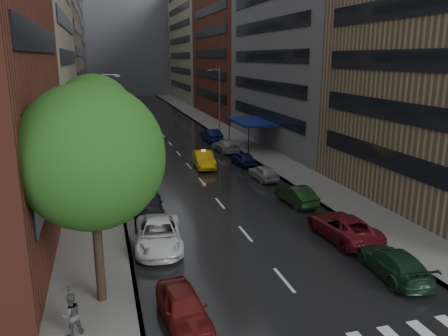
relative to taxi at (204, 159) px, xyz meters
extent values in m
plane|color=gray|center=(-1.32, -27.05, -0.81)|extent=(220.00, 220.00, 0.00)
cube|color=black|center=(-1.32, 22.95, -0.81)|extent=(14.00, 140.00, 0.01)
cube|color=gray|center=(-10.32, 22.95, -0.74)|extent=(4.00, 140.00, 0.15)
cube|color=gray|center=(7.68, 22.95, -0.74)|extent=(4.00, 140.00, 0.15)
cube|color=#937A5B|center=(-16.32, 36.95, 10.19)|extent=(8.00, 28.00, 22.00)
cube|color=slate|center=(-16.32, 66.95, 18.19)|extent=(8.00, 32.00, 38.00)
cube|color=slate|center=(13.68, 8.95, 11.19)|extent=(8.00, 28.00, 24.00)
cube|color=maroon|center=(13.68, 36.95, 17.19)|extent=(8.00, 28.00, 36.00)
cube|color=gray|center=(13.68, 66.95, 13.19)|extent=(8.00, 32.00, 28.00)
cube|color=slate|center=(-1.32, 90.95, 15.19)|extent=(40.00, 14.00, 32.00)
cylinder|color=#382619|center=(-9.92, -22.70, 1.85)|extent=(0.40, 0.40, 5.33)
sphere|color=#1E5116|center=(-9.92, -22.70, 5.85)|extent=(6.09, 6.09, 6.09)
cylinder|color=#382619|center=(-9.92, -6.77, 1.78)|extent=(0.40, 0.40, 5.18)
sphere|color=#1E5116|center=(-9.92, -6.77, 5.66)|extent=(5.92, 5.92, 5.92)
cylinder|color=#382619|center=(-9.92, 6.08, 1.50)|extent=(0.40, 0.40, 4.62)
sphere|color=#1E5116|center=(-9.92, 6.08, 4.97)|extent=(5.28, 5.28, 5.28)
imported|color=#E4A30C|center=(0.00, 0.00, 0.00)|extent=(2.00, 5.01, 1.62)
imported|color=maroon|center=(-6.72, -25.25, -0.09)|extent=(2.04, 4.38, 1.45)
imported|color=white|center=(-6.72, -17.54, -0.03)|extent=(3.14, 5.82, 1.55)
imported|color=black|center=(-6.72, -11.86, -0.08)|extent=(2.27, 5.10, 1.45)
imported|color=#B5BBBF|center=(-6.72, -6.62, -0.14)|extent=(2.17, 4.72, 1.34)
imported|color=#183621|center=(4.08, -24.10, -0.11)|extent=(2.34, 4.95, 1.39)
imported|color=maroon|center=(4.08, -19.30, -0.06)|extent=(2.77, 5.54, 1.51)
imported|color=black|center=(4.08, -12.67, -0.10)|extent=(1.88, 4.41, 1.41)
imported|color=#A7A7AC|center=(4.08, -5.85, -0.14)|extent=(1.91, 4.06, 1.34)
imported|color=#0E2045|center=(4.08, -0.14, -0.14)|extent=(1.86, 4.04, 1.34)
imported|color=#A5A4AA|center=(4.08, 6.39, -0.09)|extent=(2.48, 5.14, 1.44)
imported|color=#0F1746|center=(4.08, 13.25, -0.02)|extent=(2.11, 4.93, 1.58)
imported|color=#46454A|center=(-11.04, -25.03, 0.20)|extent=(1.03, 0.93, 1.73)
imported|color=black|center=(-11.04, -25.03, 0.99)|extent=(0.96, 0.98, 0.88)
cylinder|color=gray|center=(-9.12, 2.95, 3.84)|extent=(0.18, 0.18, 9.00)
cube|color=gray|center=(-7.72, 2.95, 8.04)|extent=(0.50, 0.22, 0.16)
cylinder|color=gray|center=(6.48, 17.95, 3.84)|extent=(0.18, 0.18, 9.00)
cube|color=gray|center=(5.08, 17.95, 8.04)|extent=(0.50, 0.22, 0.16)
cube|color=navy|center=(7.68, 7.95, 2.34)|extent=(4.00, 8.00, 0.25)
cylinder|color=black|center=(6.08, 4.15, 0.84)|extent=(0.12, 0.12, 3.00)
cylinder|color=black|center=(6.08, 11.75, 0.84)|extent=(0.12, 0.12, 3.00)
camera|label=1|loc=(-9.40, -40.89, 9.80)|focal=35.00mm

